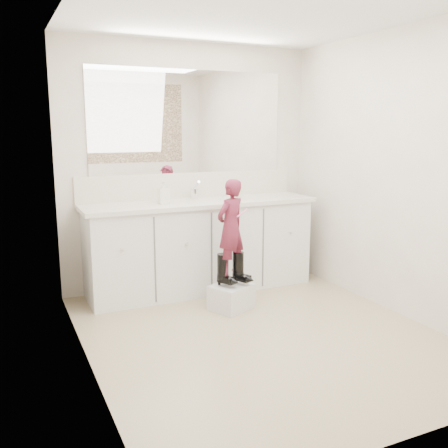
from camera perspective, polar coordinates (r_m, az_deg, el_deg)
name	(u,v)px	position (r m, az deg, el deg)	size (l,w,h in m)	color
floor	(260,334)	(4.00, 4.15, -12.40)	(3.00, 3.00, 0.00)	#977F63
ceiling	(265,7)	(3.76, 4.69, 23.44)	(3.00, 3.00, 0.00)	white
wall_back	(189,167)	(5.05, -3.97, 6.56)	(2.60, 2.60, 0.00)	beige
wall_front	(419,211)	(2.51, 21.36, 1.41)	(2.60, 2.60, 0.00)	beige
wall_left	(81,190)	(3.27, -15.98, 3.79)	(3.00, 3.00, 0.00)	beige
wall_right	(397,174)	(4.47, 19.18, 5.42)	(3.00, 3.00, 0.00)	beige
vanity_cabinet	(201,247)	(4.92, -2.70, -2.69)	(2.20, 0.55, 0.85)	silver
countertop	(201,203)	(4.82, -2.68, 2.42)	(2.28, 0.58, 0.04)	beige
backsplash	(190,185)	(5.05, -3.88, 4.46)	(2.28, 0.03, 0.25)	beige
mirror	(189,122)	(5.03, -3.98, 11.56)	(2.00, 0.02, 1.00)	white
dot_panel	(424,113)	(2.48, 21.92, 11.73)	(2.00, 0.01, 1.20)	#472819
faucet	(194,194)	(4.96, -3.41, 3.47)	(0.08, 0.08, 0.10)	silver
cup	(237,193)	(5.00, 1.54, 3.53)	(0.11, 0.11, 0.10)	beige
soap_bottle	(163,192)	(4.66, -6.94, 3.62)	(0.10, 0.10, 0.21)	silver
step_stool	(231,297)	(4.46, 0.86, -8.34)	(0.34, 0.29, 0.22)	silver
boot_left	(223,270)	(4.37, -0.14, -5.28)	(0.10, 0.19, 0.29)	black
boot_right	(238,268)	(4.43, 1.63, -5.05)	(0.10, 0.19, 0.29)	black
toddler	(231,227)	(4.31, 0.76, -0.37)	(0.30, 0.20, 0.84)	#9D304B
toothbrush	(242,213)	(4.25, 2.09, 1.26)	(0.01, 0.01, 0.14)	pink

